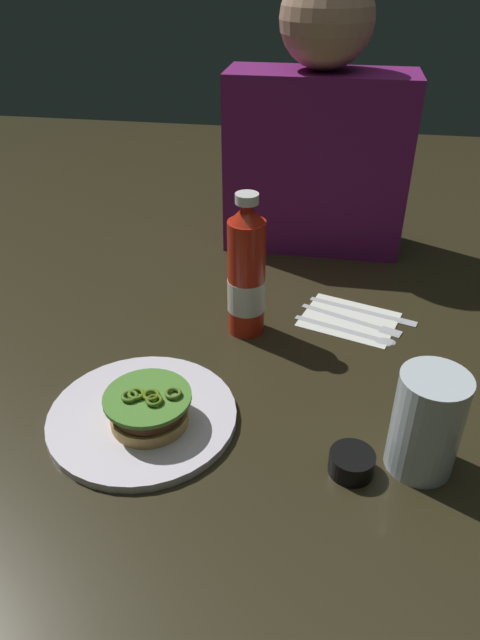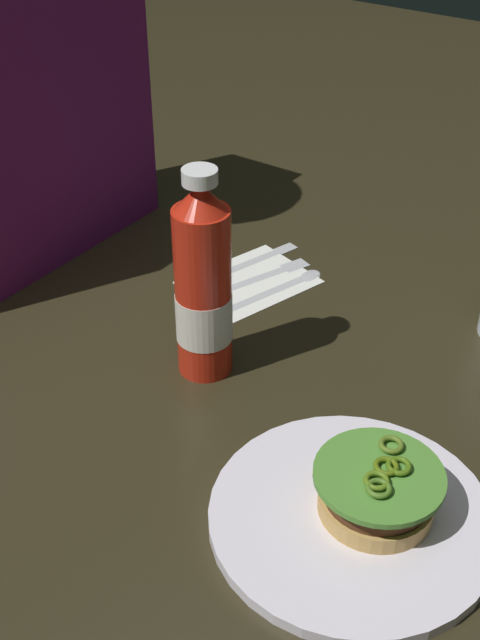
{
  "view_description": "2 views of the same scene",
  "coord_description": "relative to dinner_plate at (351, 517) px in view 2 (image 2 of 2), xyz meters",
  "views": [
    {
      "loc": [
        0.09,
        -0.62,
        0.56
      ],
      "look_at": [
        -0.04,
        0.13,
        0.06
      ],
      "focal_mm": 32.35,
      "sensor_mm": 36.0,
      "label": 1
    },
    {
      "loc": [
        -0.62,
        -0.26,
        0.58
      ],
      "look_at": [
        -0.04,
        0.14,
        0.08
      ],
      "focal_mm": 46.05,
      "sensor_mm": 36.0,
      "label": 2
    }
  ],
  "objects": [
    {
      "name": "fork_utensil",
      "position": [
        0.3,
        0.3,
        -0.0
      ],
      "size": [
        0.18,
        0.08,
        0.0
      ],
      "color": "silver",
      "rests_on": "napkin"
    },
    {
      "name": "ketchup_bottle",
      "position": [
        0.11,
        0.25,
        0.1
      ],
      "size": [
        0.06,
        0.06,
        0.24
      ],
      "color": "red",
      "rests_on": "ground_plane"
    },
    {
      "name": "napkin",
      "position": [
        0.28,
        0.31,
        -0.0
      ],
      "size": [
        0.19,
        0.16,
        0.0
      ],
      "primitive_type": "cube",
      "rotation": [
        0.0,
        0.0,
        -0.3
      ],
      "color": "white",
      "rests_on": "ground_plane"
    },
    {
      "name": "dinner_plate",
      "position": [
        0.0,
        0.0,
        0.0
      ],
      "size": [
        0.26,
        0.26,
        0.01
      ],
      "primitive_type": "cylinder",
      "color": "white",
      "rests_on": "ground_plane"
    },
    {
      "name": "spoon_utensil",
      "position": [
        0.3,
        0.26,
        -0.0
      ],
      "size": [
        0.17,
        0.07,
        0.0
      ],
      "color": "silver",
      "rests_on": "napkin"
    },
    {
      "name": "diner_person",
      "position": [
        0.19,
        0.61,
        0.23
      ],
      "size": [
        0.37,
        0.17,
        0.53
      ],
      "color": "#6E1B64",
      "rests_on": "ground_plane"
    },
    {
      "name": "ground_plane",
      "position": [
        0.14,
        0.05,
        -0.01
      ],
      "size": [
        3.0,
        3.0,
        0.0
      ],
      "primitive_type": "plane",
      "color": "#2C2716"
    },
    {
      "name": "burger_sandwich",
      "position": [
        0.02,
        -0.02,
        0.03
      ],
      "size": [
        0.12,
        0.12,
        0.05
      ],
      "color": "tan",
      "rests_on": "dinner_plate"
    },
    {
      "name": "butter_knife",
      "position": [
        0.32,
        0.33,
        -0.0
      ],
      "size": [
        0.19,
        0.07,
        0.0
      ],
      "color": "silver",
      "rests_on": "napkin"
    }
  ]
}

